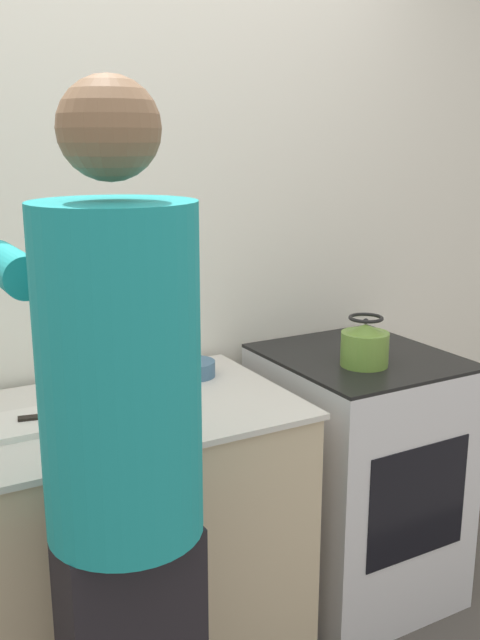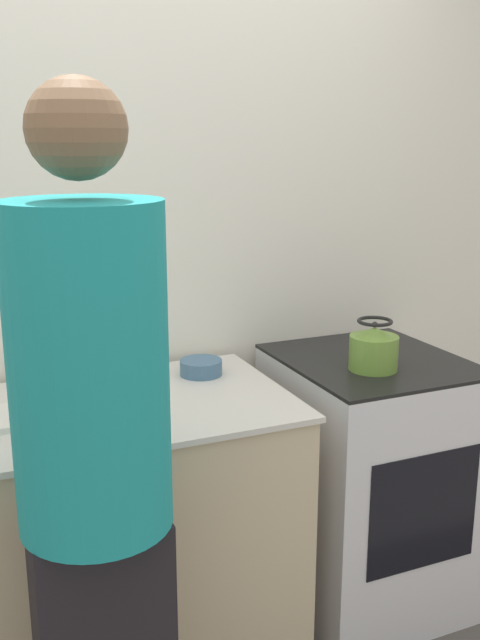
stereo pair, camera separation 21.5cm
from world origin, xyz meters
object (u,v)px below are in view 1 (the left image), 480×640
(person, at_px, (122,473))
(cutting_board, at_px, (47,420))
(kettle, at_px, (365,345))
(oven, at_px, (355,474))
(knife, at_px, (53,416))
(bowl_prep, at_px, (194,369))

(person, bearing_deg, cutting_board, 92.29)
(person, bearing_deg, kettle, 24.02)
(cutting_board, distance_m, kettle, 1.07)
(oven, bearing_deg, knife, -179.32)
(bowl_prep, bearing_deg, cutting_board, -162.71)
(knife, bearing_deg, cutting_board, 165.99)
(person, height_order, kettle, person)
(oven, relative_size, bowl_prep, 6.48)
(cutting_board, height_order, bowl_prep, bowl_prep)
(oven, height_order, cutting_board, oven)
(person, height_order, knife, person)
(kettle, bearing_deg, person, -155.98)
(person, bearing_deg, bowl_prep, 54.34)
(cutting_board, height_order, kettle, kettle)
(oven, relative_size, cutting_board, 2.46)
(person, relative_size, bowl_prep, 12.52)
(person, xyz_separation_m, bowl_prep, (0.52, 0.72, -0.05))
(person, relative_size, kettle, 10.43)
(cutting_board, height_order, knife, knife)
(oven, relative_size, kettle, 5.40)
(cutting_board, relative_size, knife, 1.85)
(oven, xyz_separation_m, person, (-1.10, -0.56, 0.51))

